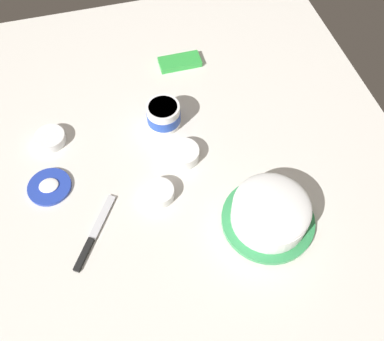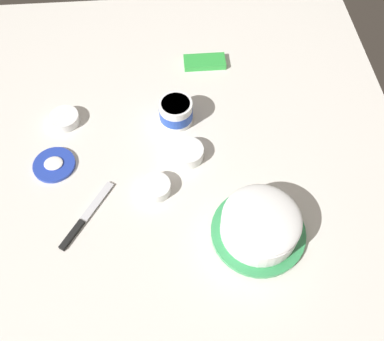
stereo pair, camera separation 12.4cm
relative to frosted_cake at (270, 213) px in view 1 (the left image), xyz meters
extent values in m
plane|color=silver|center=(-0.26, 0.30, -0.05)|extent=(1.54, 1.54, 0.00)
cylinder|color=#339351|center=(0.00, 0.00, -0.04)|extent=(0.26, 0.26, 0.01)
cylinder|color=#DBB77A|center=(0.00, 0.00, -0.01)|extent=(0.19, 0.19, 0.05)
cylinder|color=white|center=(0.00, 0.00, 0.00)|extent=(0.21, 0.21, 0.06)
ellipsoid|color=white|center=(0.00, 0.00, 0.04)|extent=(0.21, 0.21, 0.04)
cylinder|color=white|center=(-0.20, 0.42, -0.01)|extent=(0.11, 0.11, 0.08)
cylinder|color=#2347B2|center=(-0.20, 0.42, -0.01)|extent=(0.11, 0.11, 0.04)
cylinder|color=white|center=(-0.20, 0.42, 0.03)|extent=(0.09, 0.09, 0.01)
cylinder|color=#233DAD|center=(-0.58, 0.27, -0.04)|extent=(0.13, 0.13, 0.01)
ellipsoid|color=white|center=(-0.58, 0.27, -0.04)|extent=(0.06, 0.05, 0.01)
cube|color=silver|center=(-0.45, 0.13, -0.04)|extent=(0.09, 0.13, 0.00)
cube|color=black|center=(-0.51, 0.03, -0.04)|extent=(0.07, 0.09, 0.01)
cylinder|color=white|center=(-0.17, 0.27, -0.03)|extent=(0.10, 0.10, 0.04)
cylinder|color=yellow|center=(-0.17, 0.27, -0.03)|extent=(0.08, 0.08, 0.01)
ellipsoid|color=yellow|center=(-0.17, 0.27, -0.02)|extent=(0.07, 0.07, 0.02)
cylinder|color=white|center=(-0.28, 0.16, -0.03)|extent=(0.09, 0.09, 0.03)
cylinder|color=orange|center=(-0.28, 0.16, -0.03)|extent=(0.07, 0.07, 0.01)
ellipsoid|color=orange|center=(-0.28, 0.16, -0.03)|extent=(0.06, 0.06, 0.02)
cylinder|color=white|center=(-0.56, 0.44, -0.03)|extent=(0.10, 0.10, 0.03)
cylinder|color=blue|center=(-0.56, 0.44, -0.03)|extent=(0.08, 0.08, 0.01)
ellipsoid|color=blue|center=(-0.56, 0.44, -0.03)|extent=(0.07, 0.07, 0.02)
cube|color=green|center=(-0.08, 0.67, -0.04)|extent=(0.15, 0.07, 0.02)
camera|label=1|loc=(-0.34, -0.45, 1.03)|focal=39.76mm
camera|label=2|loc=(-0.22, -0.47, 1.03)|focal=39.76mm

